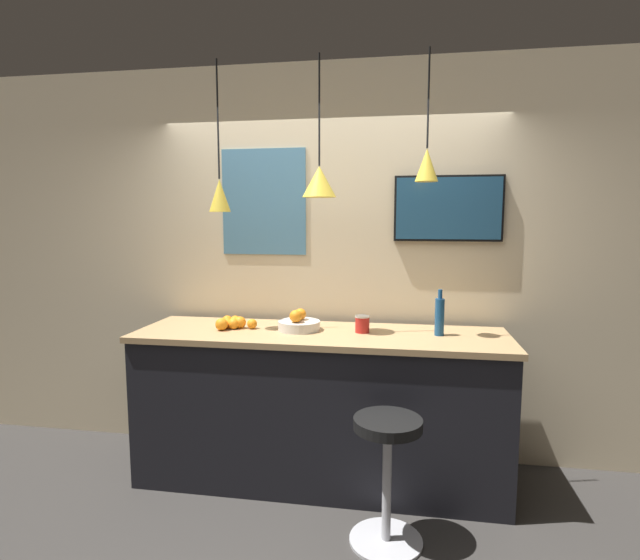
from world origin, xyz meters
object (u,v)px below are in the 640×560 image
at_px(bar_stool, 387,459).
at_px(spread_jar, 362,324).
at_px(mounted_tv, 448,208).
at_px(juice_bottle, 440,316).
at_px(fruit_bowl, 299,323).

relative_size(bar_stool, spread_jar, 6.27).
bearing_deg(mounted_tv, bar_stool, -109.57).
bearing_deg(juice_bottle, bar_stool, -114.88).
height_order(juice_bottle, spread_jar, juice_bottle).
height_order(bar_stool, mounted_tv, mounted_tv).
distance_m(fruit_bowl, juice_bottle, 0.93).
bearing_deg(bar_stool, mounted_tv, 70.43).
bearing_deg(fruit_bowl, mounted_tv, 21.16).
height_order(bar_stool, fruit_bowl, fruit_bowl).
xyz_separation_m(bar_stool, juice_bottle, (0.30, 0.65, 0.67)).
height_order(fruit_bowl, mounted_tv, mounted_tv).
bearing_deg(bar_stool, juice_bottle, 65.12).
height_order(fruit_bowl, spread_jar, fruit_bowl).
xyz_separation_m(bar_stool, mounted_tv, (0.37, 1.03, 1.37)).
bearing_deg(juice_bottle, mounted_tv, 80.40).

